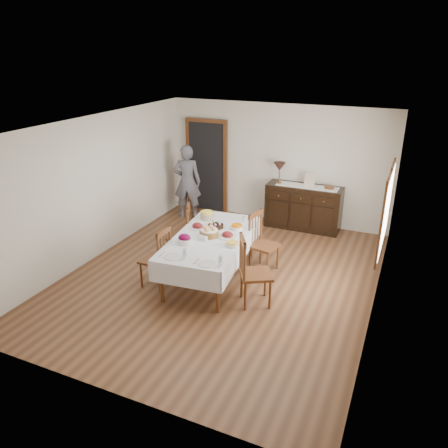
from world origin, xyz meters
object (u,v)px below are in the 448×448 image
at_px(dining_table, 211,241).
at_px(sideboard, 303,207).
at_px(chair_left_near, 158,257).
at_px(person, 187,179).
at_px(chair_left_far, 181,232).
at_px(table_lamp, 280,167).
at_px(chair_right_near, 252,271).
at_px(chair_right_far, 262,242).

height_order(dining_table, sideboard, sideboard).
bearing_deg(chair_left_near, person, -161.01).
relative_size(dining_table, chair_left_near, 2.31).
relative_size(chair_left_far, table_lamp, 2.30).
height_order(chair_right_near, person, person).
bearing_deg(person, sideboard, 170.08).
bearing_deg(chair_right_far, sideboard, 7.21).
height_order(chair_left_far, table_lamp, table_lamp).
distance_m(person, table_lamp, 2.11).
distance_m(chair_left_far, person, 2.16).
xyz_separation_m(chair_left_near, table_lamp, (1.00, 3.36, 0.80)).
xyz_separation_m(dining_table, sideboard, (0.87, 2.82, -0.21)).
height_order(chair_left_far, chair_right_far, same).
bearing_deg(chair_left_far, chair_right_far, 72.97).
distance_m(chair_right_near, chair_right_far, 1.14).
bearing_deg(chair_right_near, table_lamp, -19.06).
height_order(dining_table, chair_right_far, chair_right_far).
height_order(dining_table, person, person).
bearing_deg(table_lamp, dining_table, -96.36).
bearing_deg(sideboard, dining_table, -107.24).
xyz_separation_m(chair_left_near, sideboard, (1.56, 3.39, -0.04)).
bearing_deg(chair_left_near, chair_left_far, -172.80).
bearing_deg(dining_table, chair_left_far, 145.16).
bearing_deg(table_lamp, chair_left_near, -106.53).
bearing_deg(chair_right_near, chair_left_far, 32.23).
distance_m(sideboard, person, 2.67).
xyz_separation_m(dining_table, chair_right_near, (0.92, -0.47, -0.12)).
relative_size(chair_left_far, chair_right_near, 0.95).
height_order(chair_right_far, sideboard, chair_right_far).
height_order(chair_left_far, sideboard, chair_left_far).
bearing_deg(chair_right_far, chair_right_near, -155.85).
distance_m(chair_left_far, table_lamp, 2.70).
bearing_deg(sideboard, person, -170.60).
relative_size(chair_left_near, person, 0.56).
height_order(person, table_lamp, person).
height_order(chair_right_near, sideboard, chair_right_near).
relative_size(chair_left_near, chair_left_far, 0.97).
relative_size(chair_left_near, sideboard, 0.64).
bearing_deg(chair_left_near, table_lamp, 163.18).
xyz_separation_m(chair_left_near, person, (-1.04, 2.96, 0.39)).
xyz_separation_m(chair_left_near, chair_right_near, (1.60, 0.11, 0.05)).
xyz_separation_m(dining_table, chair_left_near, (-0.69, -0.57, -0.17)).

